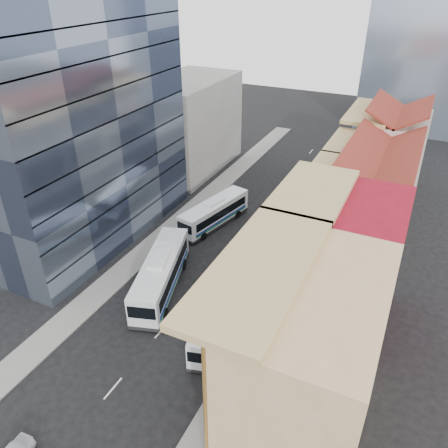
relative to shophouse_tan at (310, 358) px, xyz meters
The scene contains 13 objects.
ground 16.03m from the shophouse_tan, 160.35° to the right, with size 200.00×200.00×0.00m, color black.
sidewalk_right 18.82m from the shophouse_tan, 107.93° to the left, with size 3.00×90.00×0.15m, color slate.
sidewalk_left 28.82m from the shophouse_tan, 142.93° to the left, with size 3.00×90.00×0.15m, color slate.
shophouse_tan is the anchor object (origin of this frame).
shophouse_red 12.00m from the shophouse_tan, 90.00° to the left, with size 8.00×10.00×12.00m, color maroon.
shophouse_cream_near 21.52m from the shophouse_tan, 90.00° to the left, with size 8.00×9.00×10.00m, color beige.
shophouse_cream_mid 30.52m from the shophouse_tan, 90.00° to the left, with size 8.00×9.00×10.00m, color beige.
shophouse_cream_far 41.00m from the shophouse_tan, 90.00° to the left, with size 8.00×12.00×11.00m, color beige.
office_tower 35.19m from the shophouse_tan, 155.70° to the left, with size 12.00×26.00×30.00m, color #374057.
office_block_far 47.64m from the shophouse_tan, 129.04° to the left, with size 10.00×18.00×14.00m, color gray.
bus_left_near 19.26m from the shophouse_tan, 155.02° to the left, with size 2.94×12.55×4.03m, color silver, non-canonical shape.
bus_left_far 28.67m from the shophouse_tan, 129.63° to the left, with size 2.58×11.02×3.53m, color white, non-canonical shape.
bus_right 11.79m from the shophouse_tan, 152.48° to the left, with size 2.45×10.46×3.36m, color white, non-canonical shape.
Camera 1 is at (17.62, -15.78, 28.35)m, focal length 35.00 mm.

